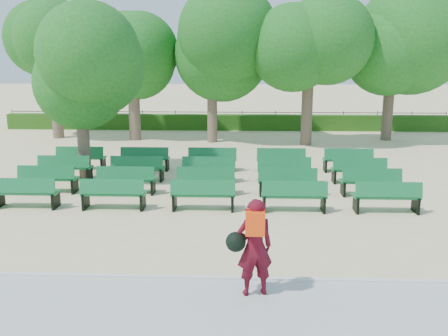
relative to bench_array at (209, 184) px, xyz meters
name	(u,v)px	position (x,y,z in m)	size (l,w,h in m)	color
ground	(209,194)	(0.05, -0.88, -0.10)	(120.00, 120.00, 0.00)	beige
paving	(179,308)	(0.05, -8.28, -0.07)	(30.00, 2.20, 0.06)	#B3B4AF
curb	(186,278)	(0.05, -7.13, -0.05)	(30.00, 0.12, 0.10)	silver
hedge	(225,122)	(0.05, 13.12, 0.35)	(26.00, 0.70, 0.90)	#275716
fence	(225,129)	(0.05, 13.52, -0.10)	(26.00, 0.10, 1.02)	black
tree_line	(222,141)	(0.05, 9.12, -0.10)	(21.80, 6.80, 7.04)	#1D671E
bench_array	(209,184)	(0.00, 0.00, 0.00)	(1.87, 0.68, 1.16)	#126A35
tree_among	(79,72)	(-4.55, 1.09, 3.68)	(3.90, 3.90, 5.55)	brown
person	(253,246)	(1.35, -7.75, 0.91)	(0.90, 0.58, 1.83)	#4F0B18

